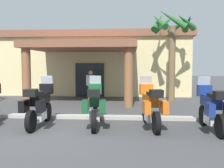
% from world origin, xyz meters
% --- Properties ---
extents(ground_plane, '(80.00, 80.00, 0.00)m').
position_xyz_m(ground_plane, '(0.00, 0.00, 0.00)').
color(ground_plane, '#424244').
extents(motel_building, '(13.04, 11.38, 4.19)m').
position_xyz_m(motel_building, '(-0.02, 11.70, 2.13)').
color(motel_building, beige).
rests_on(motel_building, ground_plane).
extents(motorcycle_black, '(0.71, 2.21, 1.61)m').
position_xyz_m(motorcycle_black, '(-0.35, 0.59, 0.70)').
color(motorcycle_black, black).
rests_on(motorcycle_black, ground_plane).
extents(motorcycle_green, '(0.76, 2.21, 1.61)m').
position_xyz_m(motorcycle_green, '(1.45, 0.68, 0.70)').
color(motorcycle_green, black).
rests_on(motorcycle_green, ground_plane).
extents(motorcycle_orange, '(0.80, 2.21, 1.61)m').
position_xyz_m(motorcycle_orange, '(3.24, 0.66, 0.70)').
color(motorcycle_orange, black).
rests_on(motorcycle_orange, ground_plane).
extents(motorcycle_blue, '(0.71, 2.21, 1.61)m').
position_xyz_m(motorcycle_blue, '(5.04, 0.41, 0.70)').
color(motorcycle_blue, black).
rests_on(motorcycle_blue, ground_plane).
extents(pedestrian, '(0.50, 0.32, 1.69)m').
position_xyz_m(pedestrian, '(0.41, 6.19, 0.98)').
color(pedestrian, brown).
rests_on(pedestrian, ground_plane).
extents(palm_tree_near_portico, '(2.47, 2.53, 5.00)m').
position_xyz_m(palm_tree_near_portico, '(4.79, 6.68, 3.66)').
color(palm_tree_near_portico, brown).
rests_on(palm_tree_near_portico, ground_plane).
extents(curb_strip, '(10.97, 0.36, 0.12)m').
position_xyz_m(curb_strip, '(1.45, 1.89, 0.06)').
color(curb_strip, '#ADA89E').
rests_on(curb_strip, ground_plane).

